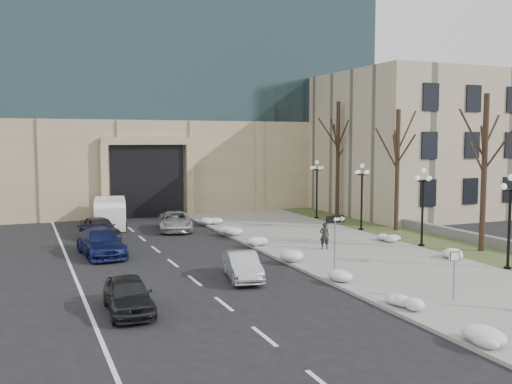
% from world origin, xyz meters
% --- Properties ---
extents(ground, '(160.00, 160.00, 0.00)m').
position_xyz_m(ground, '(0.00, 0.00, 0.00)').
color(ground, black).
rests_on(ground, ground).
extents(sidewalk, '(9.00, 40.00, 0.12)m').
position_xyz_m(sidewalk, '(3.50, 14.00, 0.06)').
color(sidewalk, gray).
rests_on(sidewalk, ground).
extents(curb, '(0.30, 40.00, 0.14)m').
position_xyz_m(curb, '(-1.00, 14.00, 0.07)').
color(curb, gray).
rests_on(curb, ground).
extents(grass_strip, '(4.00, 40.00, 0.10)m').
position_xyz_m(grass_strip, '(10.00, 14.00, 0.05)').
color(grass_strip, '#3A4A25').
rests_on(grass_strip, ground).
extents(stone_wall, '(0.50, 30.00, 0.70)m').
position_xyz_m(stone_wall, '(12.00, 16.00, 0.35)').
color(stone_wall, gray).
rests_on(stone_wall, ground).
extents(office_tower, '(40.00, 24.70, 36.00)m').
position_xyz_m(office_tower, '(-2.01, 43.58, 18.49)').
color(office_tower, tan).
rests_on(office_tower, ground).
extents(classical_building, '(22.00, 18.12, 12.00)m').
position_xyz_m(classical_building, '(22.00, 27.98, 6.00)').
color(classical_building, tan).
rests_on(classical_building, ground).
extents(car_a, '(1.72, 4.01, 1.35)m').
position_xyz_m(car_a, '(-10.14, 6.35, 0.68)').
color(car_a, black).
rests_on(car_a, ground).
extents(car_b, '(2.02, 4.01, 1.26)m').
position_xyz_m(car_b, '(-4.39, 9.38, 0.63)').
color(car_b, '#B2B6BA').
rests_on(car_b, ground).
extents(car_c, '(2.47, 5.20, 1.46)m').
position_xyz_m(car_c, '(-9.68, 17.39, 0.73)').
color(car_c, navy).
rests_on(car_c, ground).
extents(car_d, '(3.18, 5.19, 1.34)m').
position_xyz_m(car_d, '(-3.69, 24.28, 0.67)').
color(car_d, silver).
rests_on(car_d, ground).
extents(car_e, '(2.51, 4.52, 1.45)m').
position_xyz_m(car_e, '(-9.06, 22.87, 0.73)').
color(car_e, '#2A2A2E').
rests_on(car_e, ground).
extents(pedestrian, '(0.65, 0.54, 1.53)m').
position_xyz_m(pedestrian, '(2.45, 13.87, 0.89)').
color(pedestrian, black).
rests_on(pedestrian, sidewalk).
extents(box_truck, '(3.03, 6.52, 1.99)m').
position_xyz_m(box_truck, '(-7.66, 27.87, 0.97)').
color(box_truck, silver).
rests_on(box_truck, ground).
extents(one_way_sign, '(1.08, 0.30, 2.89)m').
position_xyz_m(one_way_sign, '(0.04, 8.33, 2.39)').
color(one_way_sign, slate).
rests_on(one_way_sign, ground).
extents(keep_sign, '(0.44, 0.16, 2.07)m').
position_xyz_m(keep_sign, '(2.02, 2.75, 1.52)').
color(keep_sign, slate).
rests_on(keep_sign, ground).
extents(snow_clump_a, '(1.10, 1.60, 0.36)m').
position_xyz_m(snow_clump_a, '(-0.52, -1.84, 0.30)').
color(snow_clump_a, silver).
rests_on(snow_clump_a, sidewalk).
extents(snow_clump_b, '(1.10, 1.60, 0.36)m').
position_xyz_m(snow_clump_b, '(-0.79, 2.54, 0.30)').
color(snow_clump_b, silver).
rests_on(snow_clump_b, sidewalk).
extents(snow_clump_c, '(1.10, 1.60, 0.36)m').
position_xyz_m(snow_clump_c, '(-0.34, 7.16, 0.30)').
color(snow_clump_c, silver).
rests_on(snow_clump_c, sidewalk).
extents(snow_clump_d, '(1.10, 1.60, 0.36)m').
position_xyz_m(snow_clump_d, '(-0.66, 11.69, 0.30)').
color(snow_clump_d, silver).
rests_on(snow_clump_d, sidewalk).
extents(snow_clump_e, '(1.10, 1.60, 0.36)m').
position_xyz_m(snow_clump_e, '(-0.65, 16.32, 0.30)').
color(snow_clump_e, silver).
rests_on(snow_clump_e, sidewalk).
extents(snow_clump_f, '(1.10, 1.60, 0.36)m').
position_xyz_m(snow_clump_f, '(-0.74, 20.58, 0.30)').
color(snow_clump_f, silver).
rests_on(snow_clump_f, sidewalk).
extents(snow_clump_g, '(1.10, 1.60, 0.36)m').
position_xyz_m(snow_clump_g, '(-0.58, 25.21, 0.30)').
color(snow_clump_g, silver).
rests_on(snow_clump_g, sidewalk).
extents(snow_clump_i, '(1.10, 1.60, 0.36)m').
position_xyz_m(snow_clump_i, '(7.35, 8.93, 0.30)').
color(snow_clump_i, silver).
rests_on(snow_clump_i, sidewalk).
extents(snow_clump_j, '(1.10, 1.60, 0.36)m').
position_xyz_m(snow_clump_j, '(7.56, 14.55, 0.30)').
color(snow_clump_j, silver).
rests_on(snow_clump_j, sidewalk).
extents(lamppost_a, '(1.18, 1.18, 4.76)m').
position_xyz_m(lamppost_a, '(8.30, 6.00, 3.07)').
color(lamppost_a, black).
rests_on(lamppost_a, ground).
extents(lamppost_b, '(1.18, 1.18, 4.76)m').
position_xyz_m(lamppost_b, '(8.30, 12.50, 3.07)').
color(lamppost_b, black).
rests_on(lamppost_b, ground).
extents(lamppost_c, '(1.18, 1.18, 4.76)m').
position_xyz_m(lamppost_c, '(8.30, 19.00, 3.07)').
color(lamppost_c, black).
rests_on(lamppost_c, ground).
extents(lamppost_d, '(1.18, 1.18, 4.76)m').
position_xyz_m(lamppost_d, '(8.30, 25.50, 3.07)').
color(lamppost_d, black).
rests_on(lamppost_d, ground).
extents(tree_near, '(3.20, 3.20, 9.00)m').
position_xyz_m(tree_near, '(10.50, 10.00, 5.83)').
color(tree_near, black).
rests_on(tree_near, ground).
extents(tree_mid, '(3.20, 3.20, 8.50)m').
position_xyz_m(tree_mid, '(10.50, 18.00, 5.50)').
color(tree_mid, black).
rests_on(tree_mid, ground).
extents(tree_far, '(3.20, 3.20, 9.50)m').
position_xyz_m(tree_far, '(10.50, 26.00, 6.15)').
color(tree_far, black).
rests_on(tree_far, ground).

